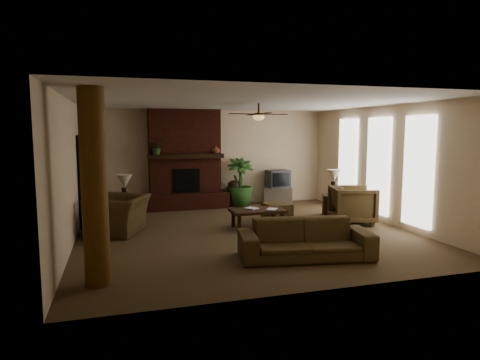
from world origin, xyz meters
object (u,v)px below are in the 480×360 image
object	(u,v)px
side_table_left	(127,214)
side_table_right	(333,205)
coffee_table	(257,212)
floor_vase	(234,192)
lamp_right	(334,177)
armchair_left	(119,209)
lamp_left	(125,183)
log_column	(94,188)
floor_plant	(240,193)
sofa	(306,233)
armchair_right	(353,203)
ottoman	(277,211)
tv_stand	(278,195)

from	to	relation	value
side_table_left	side_table_right	size ratio (longest dim) A/B	1.00
coffee_table	side_table_right	xyz separation A→B (m)	(2.32, 0.74, -0.10)
floor_vase	lamp_right	xyz separation A→B (m)	(2.15, -2.00, 0.57)
armchair_left	coffee_table	size ratio (longest dim) A/B	1.03
lamp_left	side_table_right	world-z (taller)	lamp_left
log_column	floor_plant	bearing A→B (deg)	55.73
sofa	coffee_table	bearing A→B (deg)	101.66
armchair_right	ottoman	size ratio (longest dim) A/B	1.64
log_column	floor_vase	size ratio (longest dim) A/B	3.64
sofa	coffee_table	distance (m)	2.37
side_table_right	lamp_left	bearing A→B (deg)	176.37
log_column	floor_vase	world-z (taller)	log_column
log_column	coffee_table	xyz separation A→B (m)	(3.33, 2.69, -1.03)
floor_plant	lamp_left	distance (m)	3.75
armchair_left	coffee_table	bearing A→B (deg)	105.45
armchair_left	side_table_left	distance (m)	0.75
log_column	lamp_left	xyz separation A→B (m)	(0.46, 3.76, -0.40)
floor_vase	lamp_left	world-z (taller)	lamp_left
tv_stand	lamp_right	bearing A→B (deg)	-50.81
floor_plant	lamp_right	bearing A→B (deg)	-45.54
lamp_left	tv_stand	bearing A→B (deg)	21.68
log_column	coffee_table	distance (m)	4.40
sofa	floor_plant	world-z (taller)	sofa
lamp_left	lamp_right	world-z (taller)	same
ottoman	floor_vase	distance (m)	2.15
tv_stand	lamp_left	bearing A→B (deg)	-138.52
floor_plant	armchair_left	bearing A→B (deg)	-144.88
floor_vase	log_column	bearing A→B (deg)	-122.93
ottoman	side_table_right	distance (m)	1.56
side_table_left	tv_stand	bearing A→B (deg)	21.92
log_column	sofa	distance (m)	3.55
tv_stand	side_table_right	size ratio (longest dim) A/B	1.55
log_column	ottoman	xyz separation A→B (m)	(4.10, 3.41, -1.20)
armchair_left	floor_plant	xyz separation A→B (m)	(3.43, 2.41, -0.15)
tv_stand	armchair_right	bearing A→B (deg)	-57.36
coffee_table	tv_stand	size ratio (longest dim) A/B	1.41
armchair_right	coffee_table	world-z (taller)	armchair_right
armchair_left	ottoman	distance (m)	3.82
floor_vase	side_table_right	world-z (taller)	floor_vase
tv_stand	lamp_left	size ratio (longest dim) A/B	1.31
floor_plant	lamp_right	xyz separation A→B (m)	(1.96, -2.00, 0.61)
side_table_left	lamp_right	size ratio (longest dim) A/B	0.85
armchair_left	side_table_right	distance (m)	5.37
log_column	lamp_left	bearing A→B (deg)	83.07
armchair_left	lamp_right	world-z (taller)	lamp_right
coffee_table	ottoman	bearing A→B (deg)	43.27
side_table_right	lamp_right	world-z (taller)	lamp_right
sofa	armchair_right	size ratio (longest dim) A/B	2.33
ottoman	lamp_left	xyz separation A→B (m)	(-3.64, 0.34, 0.80)
side_table_left	armchair_left	bearing A→B (deg)	-104.76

